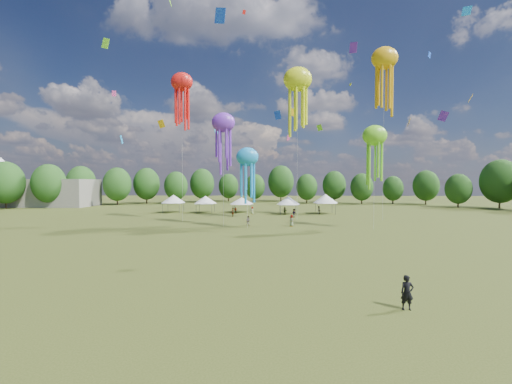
{
  "coord_description": "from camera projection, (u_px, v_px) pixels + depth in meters",
  "views": [
    {
      "loc": [
        -0.21,
        -19.31,
        7.03
      ],
      "look_at": [
        -1.43,
        15.0,
        6.0
      ],
      "focal_mm": 22.24,
      "sensor_mm": 36.0,
      "label": 1
    }
  ],
  "objects": [
    {
      "name": "observer_main",
      "position": [
        407.0,
        293.0,
        17.46
      ],
      "size": [
        0.72,
        0.49,
        1.91
      ],
      "primitive_type": "imported",
      "rotation": [
        0.0,
        0.0,
        -0.04
      ],
      "color": "black",
      "rests_on": "ground"
    },
    {
      "name": "hangar",
      "position": [
        25.0,
        193.0,
        93.85
      ],
      "size": [
        40.0,
        12.0,
        8.0
      ],
      "primitive_type": "cube",
      "color": "gray",
      "rests_on": "ground"
    },
    {
      "name": "festival_tents",
      "position": [
        247.0,
        200.0,
        72.96
      ],
      "size": [
        40.59,
        9.24,
        4.44
      ],
      "color": "#47474C",
      "rests_on": "ground"
    },
    {
      "name": "ground",
      "position": [
        270.0,
        297.0,
        19.49
      ],
      "size": [
        300.0,
        300.0,
        0.0
      ],
      "primitive_type": "plane",
      "color": "#384416",
      "rests_on": "ground"
    },
    {
      "name": "small_kites",
      "position": [
        270.0,
        62.0,
        62.57
      ],
      "size": [
        73.42,
        54.33,
        44.68
      ],
      "color": "purple",
      "rests_on": "ground"
    },
    {
      "name": "show_kites",
      "position": [
        301.0,
        103.0,
        54.61
      ],
      "size": [
        41.23,
        14.98,
        32.06
      ],
      "color": "purple",
      "rests_on": "ground"
    },
    {
      "name": "treeline",
      "position": [
        253.0,
        184.0,
        81.88
      ],
      "size": [
        201.57,
        95.24,
        13.43
      ],
      "color": "#38281C",
      "rests_on": "ground"
    },
    {
      "name": "spectators_far",
      "position": [
        280.0,
        212.0,
        65.57
      ],
      "size": [
        19.61,
        21.14,
        1.83
      ],
      "color": "gray",
      "rests_on": "ground"
    },
    {
      "name": "spectator_near",
      "position": [
        248.0,
        221.0,
        51.45
      ],
      "size": [
        0.99,
        0.93,
        1.61
      ],
      "primitive_type": "imported",
      "rotation": [
        0.0,
        0.0,
        2.58
      ],
      "color": "gray",
      "rests_on": "ground"
    }
  ]
}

